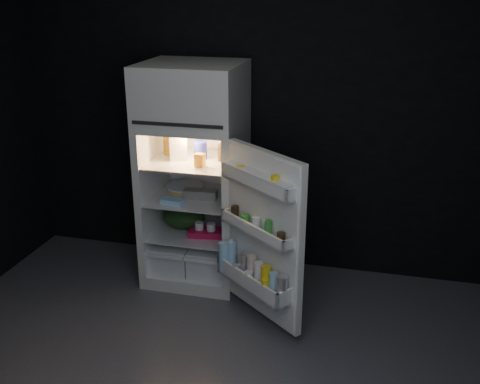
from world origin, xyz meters
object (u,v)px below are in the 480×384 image
(fridge_door, at_px, (260,239))
(milk_jug, at_px, (178,144))
(yogurt_tray, at_px, (206,233))
(egg_carton, at_px, (200,194))
(refrigerator, at_px, (195,167))

(fridge_door, distance_m, milk_jug, 1.09)
(milk_jug, xyz_separation_m, yogurt_tray, (0.24, -0.09, -0.69))
(yogurt_tray, bearing_deg, egg_carton, 133.87)
(fridge_door, relative_size, egg_carton, 4.60)
(fridge_door, xyz_separation_m, milk_jug, (-0.79, 0.58, 0.47))
(milk_jug, distance_m, egg_carton, 0.43)
(yogurt_tray, bearing_deg, fridge_door, -49.86)
(refrigerator, bearing_deg, milk_jug, -162.79)
(milk_jug, relative_size, yogurt_tray, 0.85)
(refrigerator, distance_m, fridge_door, 0.95)
(egg_carton, xyz_separation_m, yogurt_tray, (0.06, -0.05, -0.31))
(refrigerator, bearing_deg, fridge_door, -42.62)
(milk_jug, bearing_deg, fridge_door, -55.94)
(egg_carton, distance_m, yogurt_tray, 0.32)
(egg_carton, bearing_deg, refrigerator, 122.51)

